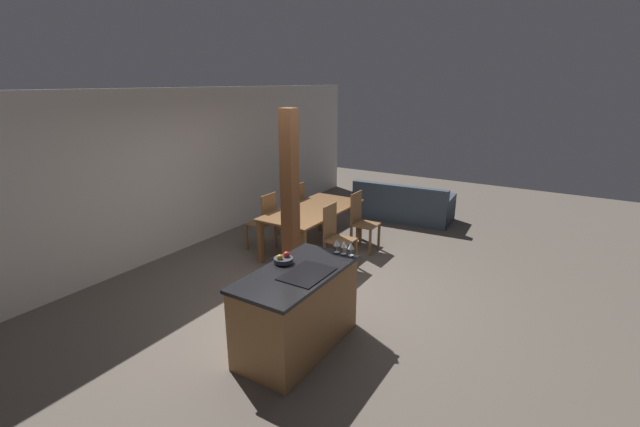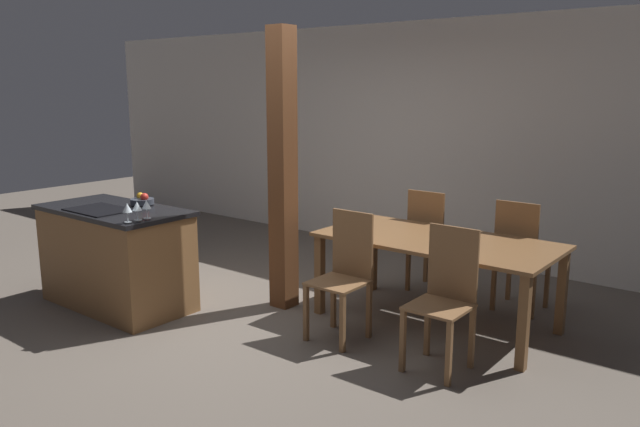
# 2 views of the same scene
# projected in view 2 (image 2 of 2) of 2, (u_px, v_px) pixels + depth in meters

# --- Properties ---
(ground_plane) EXTENTS (16.00, 16.00, 0.00)m
(ground_plane) POSITION_uv_depth(u_px,v_px,m) (253.00, 314.00, 5.49)
(ground_plane) COLOR #665B51
(wall_back) EXTENTS (11.20, 0.08, 2.70)m
(wall_back) POSITION_uv_depth(u_px,v_px,m) (416.00, 139.00, 7.36)
(wall_back) COLOR silver
(wall_back) RESTS_ON ground_plane
(kitchen_island) EXTENTS (1.46, 0.75, 0.92)m
(kitchen_island) POSITION_uv_depth(u_px,v_px,m) (116.00, 257.00, 5.63)
(kitchen_island) COLOR olive
(kitchen_island) RESTS_ON ground_plane
(fruit_bowl) EXTENTS (0.21, 0.21, 0.11)m
(fruit_bowl) POSITION_uv_depth(u_px,v_px,m) (142.00, 200.00, 5.66)
(fruit_bowl) COLOR #383D47
(fruit_bowl) RESTS_ON kitchen_island
(wine_glass_near) EXTENTS (0.08, 0.08, 0.15)m
(wine_glass_near) POSITION_uv_depth(u_px,v_px,m) (127.00, 208.00, 4.90)
(wine_glass_near) COLOR silver
(wine_glass_near) RESTS_ON kitchen_island
(wine_glass_middle) EXTENTS (0.08, 0.08, 0.15)m
(wine_glass_middle) POSITION_uv_depth(u_px,v_px,m) (137.00, 207.00, 4.97)
(wine_glass_middle) COLOR silver
(wine_glass_middle) RESTS_ON kitchen_island
(wine_glass_far) EXTENTS (0.08, 0.08, 0.15)m
(wine_glass_far) POSITION_uv_depth(u_px,v_px,m) (146.00, 205.00, 5.04)
(wine_glass_far) COLOR silver
(wine_glass_far) RESTS_ON kitchen_island
(dining_table) EXTENTS (1.94, 0.96, 0.74)m
(dining_table) POSITION_uv_depth(u_px,v_px,m) (437.00, 249.00, 5.16)
(dining_table) COLOR brown
(dining_table) RESTS_ON ground_plane
(dining_chair_near_left) EXTENTS (0.40, 0.40, 1.01)m
(dining_chair_near_left) POSITION_uv_depth(u_px,v_px,m) (344.00, 273.00, 4.91)
(dining_chair_near_left) COLOR brown
(dining_chair_near_left) RESTS_ON ground_plane
(dining_chair_near_right) EXTENTS (0.40, 0.40, 1.01)m
(dining_chair_near_right) POSITION_uv_depth(u_px,v_px,m) (445.00, 296.00, 4.38)
(dining_chair_near_right) COLOR brown
(dining_chair_near_right) RESTS_ON ground_plane
(dining_chair_far_left) EXTENTS (0.40, 0.40, 1.01)m
(dining_chair_far_left) POSITION_uv_depth(u_px,v_px,m) (430.00, 239.00, 5.99)
(dining_chair_far_left) COLOR brown
(dining_chair_far_left) RESTS_ON ground_plane
(dining_chair_far_right) EXTENTS (0.40, 0.40, 1.01)m
(dining_chair_far_right) POSITION_uv_depth(u_px,v_px,m) (519.00, 254.00, 5.46)
(dining_chair_far_right) COLOR brown
(dining_chair_far_right) RESTS_ON ground_plane
(timber_post) EXTENTS (0.19, 0.19, 2.47)m
(timber_post) POSITION_uv_depth(u_px,v_px,m) (283.00, 171.00, 5.46)
(timber_post) COLOR brown
(timber_post) RESTS_ON ground_plane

